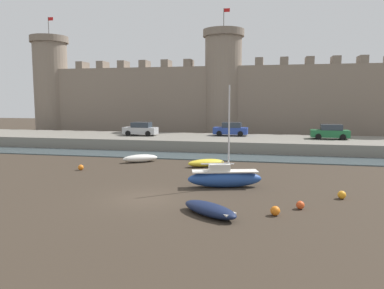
{
  "coord_description": "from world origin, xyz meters",
  "views": [
    {
      "loc": [
        7.03,
        -19.88,
        5.64
      ],
      "look_at": [
        1.64,
        5.5,
        2.5
      ],
      "focal_mm": 35.0,
      "sensor_mm": 36.0,
      "label": 1
    }
  ],
  "objects_px": {
    "car_quay_centre_east": "(330,132)",
    "car_quay_west": "(141,129)",
    "rowboat_midflat_centre": "(206,163)",
    "mooring_buoy_off_centre": "(275,211)",
    "mooring_buoy_mid_mud": "(300,205)",
    "car_quay_centre_west": "(231,129)",
    "mooring_buoy_near_shore": "(81,167)",
    "rowboat_foreground_centre": "(140,158)",
    "sailboat_foreground_left": "(224,177)",
    "mooring_buoy_near_channel": "(342,195)",
    "rowboat_midflat_right": "(210,209)"
  },
  "relations": [
    {
      "from": "sailboat_foreground_left",
      "to": "car_quay_west",
      "type": "relative_size",
      "value": 1.58
    },
    {
      "from": "car_quay_west",
      "to": "rowboat_foreground_centre",
      "type": "bearing_deg",
      "value": -70.52
    },
    {
      "from": "mooring_buoy_mid_mud",
      "to": "sailboat_foreground_left",
      "type": "bearing_deg",
      "value": 137.71
    },
    {
      "from": "rowboat_midflat_centre",
      "to": "mooring_buoy_mid_mud",
      "type": "height_order",
      "value": "rowboat_midflat_centre"
    },
    {
      "from": "mooring_buoy_near_shore",
      "to": "mooring_buoy_off_centre",
      "type": "xyz_separation_m",
      "value": [
        15.15,
        -8.84,
        0.02
      ]
    },
    {
      "from": "rowboat_midflat_centre",
      "to": "car_quay_centre_east",
      "type": "bearing_deg",
      "value": 48.11
    },
    {
      "from": "rowboat_midflat_right",
      "to": "rowboat_foreground_centre",
      "type": "xyz_separation_m",
      "value": [
        -8.65,
        14.08,
        0.05
      ]
    },
    {
      "from": "rowboat_foreground_centre",
      "to": "car_quay_west",
      "type": "height_order",
      "value": "car_quay_west"
    },
    {
      "from": "rowboat_midflat_centre",
      "to": "mooring_buoy_off_centre",
      "type": "relative_size",
      "value": 7.05
    },
    {
      "from": "mooring_buoy_near_shore",
      "to": "car_quay_centre_west",
      "type": "height_order",
      "value": "car_quay_centre_west"
    },
    {
      "from": "mooring_buoy_near_shore",
      "to": "car_quay_centre_west",
      "type": "distance_m",
      "value": 20.94
    },
    {
      "from": "car_quay_centre_west",
      "to": "car_quay_centre_east",
      "type": "distance_m",
      "value": 11.31
    },
    {
      "from": "mooring_buoy_mid_mud",
      "to": "mooring_buoy_off_centre",
      "type": "bearing_deg",
      "value": -132.97
    },
    {
      "from": "mooring_buoy_near_shore",
      "to": "mooring_buoy_off_centre",
      "type": "height_order",
      "value": "mooring_buoy_off_centre"
    },
    {
      "from": "sailboat_foreground_left",
      "to": "rowboat_foreground_centre",
      "type": "height_order",
      "value": "sailboat_foreground_left"
    },
    {
      "from": "mooring_buoy_off_centre",
      "to": "car_quay_centre_west",
      "type": "relative_size",
      "value": 0.11
    },
    {
      "from": "sailboat_foreground_left",
      "to": "mooring_buoy_near_shore",
      "type": "height_order",
      "value": "sailboat_foreground_left"
    },
    {
      "from": "rowboat_midflat_centre",
      "to": "mooring_buoy_near_shore",
      "type": "relative_size",
      "value": 7.57
    },
    {
      "from": "mooring_buoy_near_channel",
      "to": "car_quay_west",
      "type": "distance_m",
      "value": 28.86
    },
    {
      "from": "rowboat_foreground_centre",
      "to": "mooring_buoy_near_shore",
      "type": "bearing_deg",
      "value": -126.11
    },
    {
      "from": "mooring_buoy_off_centre",
      "to": "mooring_buoy_near_channel",
      "type": "bearing_deg",
      "value": 46.47
    },
    {
      "from": "mooring_buoy_off_centre",
      "to": "car_quay_west",
      "type": "bearing_deg",
      "value": 122.4
    },
    {
      "from": "car_quay_centre_west",
      "to": "rowboat_midflat_right",
      "type": "bearing_deg",
      "value": -86.0
    },
    {
      "from": "mooring_buoy_near_channel",
      "to": "mooring_buoy_mid_mud",
      "type": "xyz_separation_m",
      "value": [
        -2.46,
        -2.56,
        -0.02
      ]
    },
    {
      "from": "rowboat_foreground_centre",
      "to": "mooring_buoy_near_channel",
      "type": "distance_m",
      "value": 18.2
    },
    {
      "from": "mooring_buoy_near_channel",
      "to": "car_quay_centre_east",
      "type": "distance_m",
      "value": 21.81
    },
    {
      "from": "rowboat_foreground_centre",
      "to": "mooring_buoy_off_centre",
      "type": "bearing_deg",
      "value": -48.76
    },
    {
      "from": "rowboat_midflat_centre",
      "to": "car_quay_centre_west",
      "type": "bearing_deg",
      "value": 88.02
    },
    {
      "from": "rowboat_foreground_centre",
      "to": "mooring_buoy_near_channel",
      "type": "xyz_separation_m",
      "value": [
        15.52,
        -9.51,
        -0.13
      ]
    },
    {
      "from": "sailboat_foreground_left",
      "to": "mooring_buoy_near_channel",
      "type": "bearing_deg",
      "value": -12.11
    },
    {
      "from": "mooring_buoy_off_centre",
      "to": "car_quay_west",
      "type": "relative_size",
      "value": 0.11
    },
    {
      "from": "car_quay_centre_west",
      "to": "rowboat_foreground_centre",
      "type": "bearing_deg",
      "value": -116.15
    },
    {
      "from": "sailboat_foreground_left",
      "to": "car_quay_centre_west",
      "type": "relative_size",
      "value": 1.58
    },
    {
      "from": "rowboat_midflat_centre",
      "to": "rowboat_foreground_centre",
      "type": "bearing_deg",
      "value": 171.14
    },
    {
      "from": "rowboat_midflat_centre",
      "to": "mooring_buoy_near_shore",
      "type": "bearing_deg",
      "value": -159.16
    },
    {
      "from": "rowboat_midflat_right",
      "to": "mooring_buoy_off_centre",
      "type": "relative_size",
      "value": 7.27
    },
    {
      "from": "rowboat_midflat_centre",
      "to": "mooring_buoy_mid_mud",
      "type": "distance_m",
      "value": 13.05
    },
    {
      "from": "rowboat_midflat_centre",
      "to": "car_quay_west",
      "type": "distance_m",
      "value": 16.32
    },
    {
      "from": "rowboat_midflat_right",
      "to": "mooring_buoy_near_channel",
      "type": "relative_size",
      "value": 7.36
    },
    {
      "from": "sailboat_foreground_left",
      "to": "mooring_buoy_near_channel",
      "type": "relative_size",
      "value": 13.95
    },
    {
      "from": "rowboat_midflat_centre",
      "to": "rowboat_foreground_centre",
      "type": "relative_size",
      "value": 1.04
    },
    {
      "from": "mooring_buoy_near_channel",
      "to": "mooring_buoy_off_centre",
      "type": "bearing_deg",
      "value": -133.53
    },
    {
      "from": "car_quay_centre_east",
      "to": "car_quay_west",
      "type": "relative_size",
      "value": 1.0
    },
    {
      "from": "mooring_buoy_near_shore",
      "to": "car_quay_west",
      "type": "height_order",
      "value": "car_quay_west"
    },
    {
      "from": "rowboat_foreground_centre",
      "to": "car_quay_centre_west",
      "type": "relative_size",
      "value": 0.78
    },
    {
      "from": "mooring_buoy_off_centre",
      "to": "car_quay_west",
      "type": "xyz_separation_m",
      "value": [
        -15.88,
        25.02,
        1.79
      ]
    },
    {
      "from": "car_quay_centre_east",
      "to": "rowboat_midflat_right",
      "type": "bearing_deg",
      "value": -109.49
    },
    {
      "from": "mooring_buoy_mid_mud",
      "to": "mooring_buoy_near_shore",
      "type": "relative_size",
      "value": 0.97
    },
    {
      "from": "mooring_buoy_mid_mud",
      "to": "car_quay_west",
      "type": "xyz_separation_m",
      "value": [
        -17.16,
        23.65,
        1.81
      ]
    },
    {
      "from": "mooring_buoy_near_shore",
      "to": "mooring_buoy_off_centre",
      "type": "bearing_deg",
      "value": -30.26
    }
  ]
}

